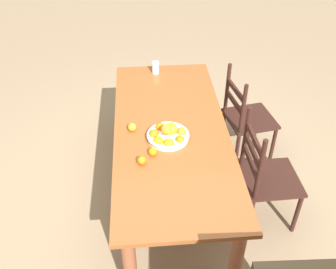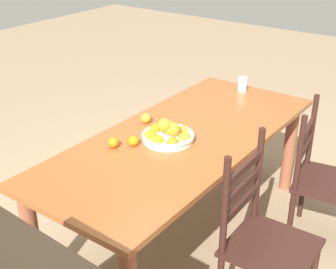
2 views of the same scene
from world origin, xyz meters
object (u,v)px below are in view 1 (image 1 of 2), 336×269
Objects in this scene: fruit_bowl at (168,135)px; orange_loose_2 at (132,127)px; chair_by_cabinet at (246,119)px; orange_loose_0 at (153,152)px; orange_loose_1 at (142,160)px; dining_table at (171,141)px; drinking_glass at (156,68)px; chair_near_window at (265,177)px.

fruit_bowl is 4.86× the size of orange_loose_2.
orange_loose_2 is at bearing 105.02° from chair_by_cabinet.
chair_by_cabinet reaches higher than orange_loose_0.
orange_loose_1 is at bearing 121.65° from chair_by_cabinet.
orange_loose_0 is at bearing -28.48° from dining_table.
drinking_glass is at bearing -178.11° from fruit_bowl.
chair_near_window is at bearing 67.65° from dining_table.
chair_near_window is at bearing 33.08° from drinking_glass.
orange_loose_1 reaches higher than dining_table.
orange_loose_1 is at bearing 9.37° from orange_loose_2.
chair_by_cabinet is 1.06m from fruit_bowl.
dining_table is 32.63× the size of orange_loose_1.
chair_by_cabinet is 1.21m from orange_loose_2.
orange_loose_1 is 0.96× the size of orange_loose_2.
dining_table is 0.20m from fruit_bowl.
chair_near_window is 0.79m from chair_by_cabinet.
drinking_glass reaches higher than dining_table.
orange_loose_2 is (-0.39, -0.06, 0.00)m from orange_loose_1.
chair_near_window is 0.83m from fruit_bowl.
chair_near_window reaches higher than orange_loose_2.
fruit_bowl is at bearing 142.15° from orange_loose_1.
orange_loose_2 is 0.92m from drinking_glass.
chair_by_cabinet reaches higher than fruit_bowl.
orange_loose_2 is (-0.01, -0.30, 0.15)m from dining_table.
orange_loose_2 reaches higher than orange_loose_1.
orange_loose_2 is at bearing -14.68° from drinking_glass.
fruit_bowl reaches higher than orange_loose_0.
orange_loose_1 is (0.87, -1.00, 0.33)m from chair_by_cabinet.
chair_by_cabinet reaches higher than orange_loose_2.
chair_by_cabinet is at bearing 131.18° from orange_loose_1.
orange_loose_1 is at bearing -37.85° from fruit_bowl.
orange_loose_0 is at bearing 137.11° from orange_loose_1.
orange_loose_0 is 0.54× the size of drinking_glass.
dining_table is 2.11× the size of chair_near_window.
drinking_glass is (-0.89, 0.23, 0.02)m from orange_loose_2.
drinking_glass is (-0.41, -0.83, 0.36)m from chair_by_cabinet.
chair_near_window is 15.45× the size of orange_loose_1.
chair_by_cabinet reaches higher than drinking_glass.
fruit_bowl is 5.05× the size of orange_loose_1.
orange_loose_0 is at bearing 88.39° from chair_near_window.
chair_near_window reaches higher than orange_loose_1.
drinking_glass is at bearing -175.73° from dining_table.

